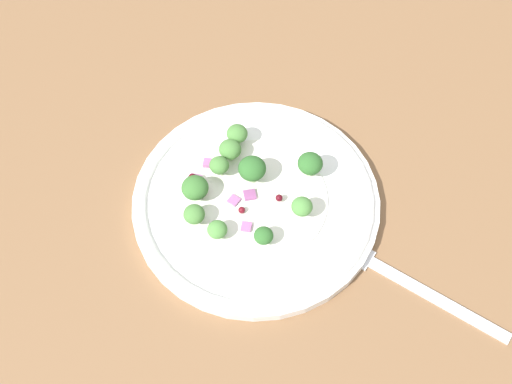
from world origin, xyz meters
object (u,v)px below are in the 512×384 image
object	(u,v)px
plate	(256,201)
fork	(411,284)
broccoli_floret_0	(194,215)
broccoli_floret_1	(195,188)
broccoli_floret_2	(310,164)

from	to	relation	value
plate	fork	xyz separation A→B (cm)	(-8.03, 16.11, -0.61)
plate	broccoli_floret_0	world-z (taller)	broccoli_floret_0
broccoli_floret_1	broccoli_floret_2	distance (cm)	12.35
broccoli_floret_0	fork	distance (cm)	22.82
plate	broccoli_floret_0	bearing A→B (deg)	-8.81
fork	plate	bearing A→B (deg)	-63.51
plate	fork	size ratio (longest dim) A/B	1.48
broccoli_floret_2	broccoli_floret_0	bearing A→B (deg)	-6.84
broccoli_floret_1	broccoli_floret_2	xyz separation A→B (cm)	(-11.61, 4.20, 0.46)
broccoli_floret_1	broccoli_floret_2	bearing A→B (deg)	160.09
broccoli_floret_0	broccoli_floret_1	distance (cm)	3.08
plate	broccoli_floret_1	bearing A→B (deg)	-35.39
broccoli_floret_1	fork	size ratio (longest dim) A/B	0.16
broccoli_floret_1	broccoli_floret_2	size ratio (longest dim) A/B	1.06
fork	broccoli_floret_0	bearing A→B (deg)	-49.20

